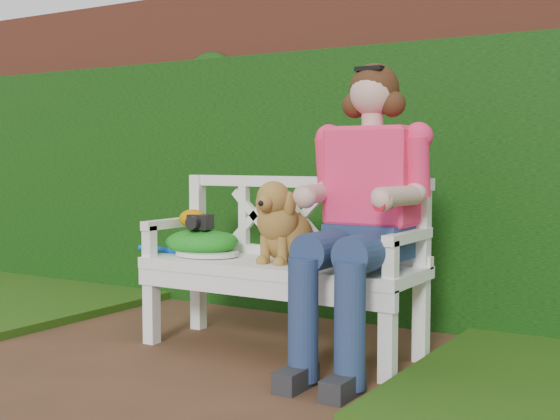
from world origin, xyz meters
The scene contains 10 objects.
ground centered at (0.00, 0.00, 0.00)m, with size 60.00×60.00×0.00m, color #442C1C.
brick_wall centered at (0.00, 1.90, 1.10)m, with size 10.00×0.30×2.20m, color brown.
ivy_hedge centered at (0.00, 1.68, 0.85)m, with size 10.00×0.18×1.70m, color #1A530F.
garden_bench centered at (0.35, 0.74, 0.24)m, with size 1.58×0.60×0.48m, color white, non-canonical shape.
seated_woman centered at (0.86, 0.72, 0.75)m, with size 0.63×0.84×1.49m, color #D93739, non-canonical shape.
dog centered at (0.37, 0.75, 0.69)m, with size 0.29×0.39×0.43m, color brown, non-canonical shape.
tennis_racket centered at (-0.13, 0.70, 0.50)m, with size 0.70×0.29×0.03m, color white, non-canonical shape.
green_bag centered at (-0.17, 0.74, 0.55)m, with size 0.43×0.33×0.15m, color #288018, non-canonical shape.
camera_item centered at (-0.15, 0.71, 0.67)m, with size 0.12×0.09×0.08m, color black.
baseball_glove centered at (-0.23, 0.74, 0.68)m, with size 0.17×0.12×0.11m, color #BE7800.
Camera 1 is at (2.37, -2.57, 1.02)m, focal length 48.00 mm.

